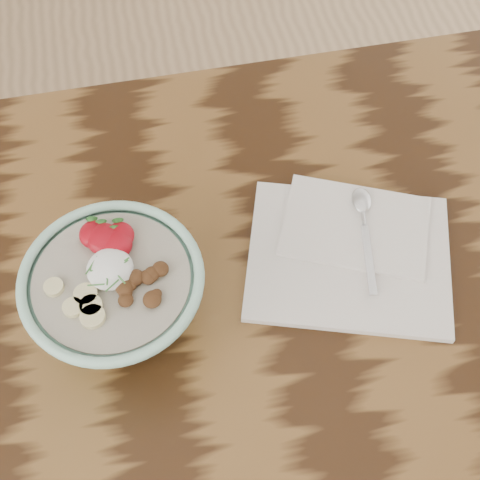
{
  "coord_description": "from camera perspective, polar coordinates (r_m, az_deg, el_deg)",
  "views": [
    {
      "loc": [
        5.32,
        -33.85,
        152.28
      ],
      "look_at": [
        13.16,
        5.01,
        87.33
      ],
      "focal_mm": 50.0,
      "sensor_mm": 36.0,
      "label": 1
    }
  ],
  "objects": [
    {
      "name": "table",
      "position": [
        0.93,
        -7.48,
        -10.94
      ],
      "size": [
        160.0,
        90.0,
        75.0
      ],
      "color": "black",
      "rests_on": "ground"
    },
    {
      "name": "napkin",
      "position": [
        0.9,
        9.38,
        -0.9
      ],
      "size": [
        31.68,
        28.38,
        1.63
      ],
      "rotation": [
        0.0,
        0.0,
        -0.31
      ],
      "color": "white",
      "rests_on": "table"
    },
    {
      "name": "spoon",
      "position": [
        0.92,
        10.47,
        2.16
      ],
      "size": [
        4.89,
        16.54,
        0.86
      ],
      "rotation": [
        0.0,
        0.0,
        -0.19
      ],
      "color": "silver",
      "rests_on": "napkin"
    },
    {
      "name": "breakfast_bowl",
      "position": [
        0.8,
        -10.45,
        -4.66
      ],
      "size": [
        21.01,
        21.01,
        13.79
      ],
      "rotation": [
        0.0,
        0.0,
        0.16
      ],
      "color": "#A1D9C1",
      "rests_on": "table"
    }
  ]
}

